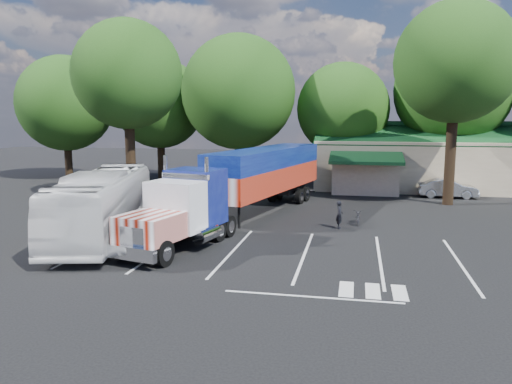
% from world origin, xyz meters
% --- Properties ---
extents(ground, '(120.00, 120.00, 0.00)m').
position_xyz_m(ground, '(0.00, 0.00, 0.00)').
color(ground, black).
rests_on(ground, ground).
extents(event_hall, '(24.20, 14.12, 5.55)m').
position_xyz_m(event_hall, '(13.74, 17.81, 2.21)').
color(event_hall, '#BFAC8E').
rests_on(event_hall, ground).
extents(tree_row_a, '(9.00, 9.00, 11.68)m').
position_xyz_m(tree_row_a, '(-22.00, 16.50, 7.16)').
color(tree_row_a, black).
rests_on(tree_row_a, ground).
extents(tree_row_b, '(8.40, 8.40, 11.35)m').
position_xyz_m(tree_row_b, '(-13.00, 17.80, 7.13)').
color(tree_row_b, black).
rests_on(tree_row_b, ground).
extents(tree_row_c, '(10.00, 10.00, 13.05)m').
position_xyz_m(tree_row_c, '(-5.00, 16.20, 8.04)').
color(tree_row_c, black).
rests_on(tree_row_c, ground).
extents(tree_row_d, '(8.00, 8.00, 10.60)m').
position_xyz_m(tree_row_d, '(4.00, 17.50, 6.58)').
color(tree_row_d, black).
rests_on(tree_row_d, ground).
extents(tree_row_e, '(9.60, 9.60, 12.90)m').
position_xyz_m(tree_row_e, '(13.00, 18.00, 8.09)').
color(tree_row_e, black).
rests_on(tree_row_e, ground).
extents(tree_near_left, '(7.60, 7.60, 12.65)m').
position_xyz_m(tree_near_left, '(-10.50, 6.00, 8.81)').
color(tree_near_left, black).
rests_on(tree_near_left, ground).
extents(tree_near_right, '(8.00, 8.00, 13.50)m').
position_xyz_m(tree_near_right, '(11.50, 8.50, 9.46)').
color(tree_near_right, black).
rests_on(tree_near_right, ground).
extents(semi_truck, '(7.01, 19.94, 4.17)m').
position_xyz_m(semi_truck, '(-0.83, 1.21, 2.36)').
color(semi_truck, black).
rests_on(semi_truck, ground).
extents(woman, '(0.41, 0.58, 1.51)m').
position_xyz_m(woman, '(4.50, -0.39, 0.75)').
color(woman, black).
rests_on(woman, ground).
extents(bicycle, '(0.57, 1.62, 0.85)m').
position_xyz_m(bicycle, '(5.50, 1.00, 0.42)').
color(bicycle, black).
rests_on(bicycle, ground).
extents(tour_bus, '(5.61, 12.15, 3.30)m').
position_xyz_m(tour_bus, '(-7.00, -4.57, 1.65)').
color(tour_bus, silver).
rests_on(tour_bus, ground).
extents(silver_sedan, '(4.22, 1.54, 1.38)m').
position_xyz_m(silver_sedan, '(12.00, 11.54, 0.69)').
color(silver_sedan, '#9C9DA3').
rests_on(silver_sedan, ground).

